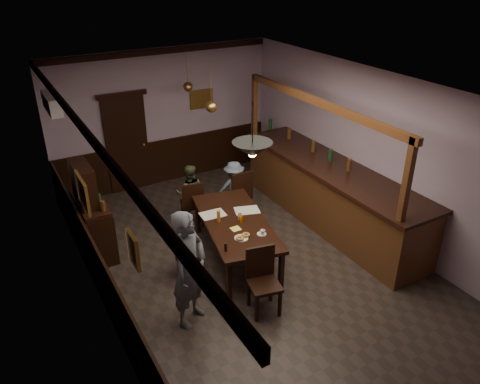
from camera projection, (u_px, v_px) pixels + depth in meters
room at (260, 189)px, 7.16m from camera, size 5.01×8.01×3.01m
dining_table at (236, 224)px, 7.80m from camera, size 1.43×2.36×0.75m
chair_far_left at (193, 202)px, 8.83m from camera, size 0.49×0.49×0.95m
chair_far_right at (239, 193)px, 9.05m from camera, size 0.46×0.46×1.05m
chair_near at (263, 277)px, 6.75m from camera, size 0.52×0.52×1.01m
chair_side at (184, 247)px, 7.47m from camera, size 0.55×0.55×0.96m
person_standing at (189, 269)px, 6.37m from camera, size 0.77×0.71×1.77m
person_seated_left at (190, 193)px, 9.04m from camera, size 0.68×0.61×1.16m
person_seated_right at (234, 188)px, 9.30m from camera, size 0.81×0.62×1.11m
newspaper_left at (213, 214)px, 7.96m from camera, size 0.44×0.33×0.01m
newspaper_right at (247, 210)px, 8.08m from camera, size 0.49×0.41×0.01m
napkin at (236, 229)px, 7.55m from camera, size 0.18×0.18×0.00m
saucer at (262, 234)px, 7.40m from camera, size 0.15×0.15×0.01m
coffee_cup at (263, 232)px, 7.37m from camera, size 0.09×0.09×0.07m
pastry_plate at (241, 238)px, 7.29m from camera, size 0.22×0.22×0.01m
pastry_ring_a at (240, 238)px, 7.24m from camera, size 0.13×0.13×0.04m
pastry_ring_b at (246, 235)px, 7.32m from camera, size 0.13×0.13×0.04m
soda_can at (241, 219)px, 7.71m from camera, size 0.07×0.07×0.12m
beer_glass at (219, 216)px, 7.71m from camera, size 0.06×0.06×0.20m
water_glass at (240, 216)px, 7.77m from camera, size 0.06×0.06×0.15m
pepper_mill at (226, 247)px, 6.96m from camera, size 0.04×0.04×0.14m
sideboard at (92, 217)px, 8.04m from camera, size 0.45×1.26×1.67m
bar_counter at (330, 193)px, 8.93m from camera, size 1.04×4.49×2.51m
door_back at (127, 145)px, 10.02m from camera, size 0.90×0.06×2.10m
ac_unit at (52, 103)px, 7.92m from camera, size 0.20×0.85×0.30m
picture_left_small at (133, 250)px, 4.54m from camera, size 0.04×0.28×0.36m
picture_left_large at (83, 193)px, 6.60m from camera, size 0.04×0.62×0.48m
picture_back at (201, 99)px, 10.48m from camera, size 0.55×0.04×0.42m
pendant_iron at (252, 150)px, 6.37m from camera, size 0.56×0.56×0.78m
pendant_brass_mid at (211, 107)px, 8.25m from camera, size 0.20×0.20×0.81m
pendant_brass_far at (188, 87)px, 9.47m from camera, size 0.20×0.20×0.81m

